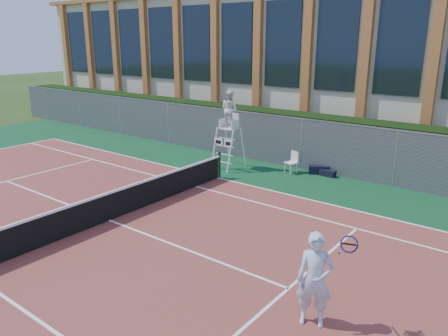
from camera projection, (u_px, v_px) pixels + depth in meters
The scene contains 12 objects.
ground at pixel (109, 221), 13.67m from camera, with size 120.00×120.00×0.00m, color #233814.
apron at pixel (134, 211), 14.43m from camera, with size 36.00×20.00×0.01m, color #0E3E20.
tennis_court at pixel (109, 221), 13.67m from camera, with size 23.77×10.97×0.02m, color brown.
tennis_net at pixel (108, 205), 13.52m from camera, with size 0.10×11.30×1.10m.
fence at pixel (262, 138), 20.05m from camera, with size 40.00×0.06×2.20m, color #595E60, non-canonical shape.
hedge at pixel (276, 134), 20.96m from camera, with size 40.00×1.40×2.20m, color black.
building at pixel (346, 62), 26.14m from camera, with size 45.00×10.60×8.22m.
umpire_chair at pixel (230, 111), 18.65m from camera, with size 0.96×1.47×3.44m.
plastic_chair at pixel (293, 160), 18.45m from camera, with size 0.55×0.55×0.92m.
sports_bag_near at pixel (319, 170), 18.38m from camera, with size 0.83×0.33×0.35m, color black.
sports_bag_far at pixel (328, 173), 18.09m from camera, with size 0.65×0.28×0.26m, color black.
tennis_player at pixel (315, 280), 8.45m from camera, with size 1.12×0.82×1.94m.
Camera 1 is at (10.55, -7.82, 5.49)m, focal length 35.00 mm.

